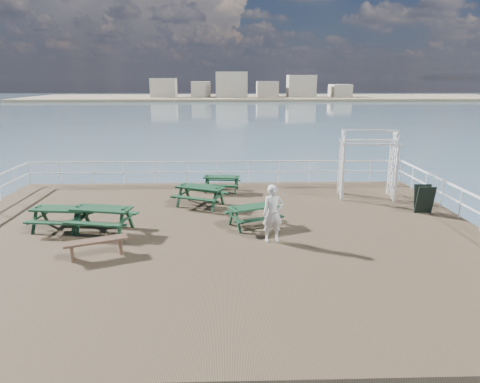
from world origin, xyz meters
name	(u,v)px	position (x,y,z in m)	size (l,w,h in m)	color
ground	(213,238)	(0.00, 0.00, -0.15)	(18.00, 14.00, 0.30)	brown
sea_backdrop	(263,94)	(12.54, 134.07, -0.51)	(300.00, 300.00, 9.20)	#466576
railing	(213,188)	(-0.07, 2.57, 0.87)	(17.77, 13.76, 1.10)	silver
picnic_table_a	(60,214)	(-5.03, 0.54, 0.55)	(1.94, 1.63, 0.87)	#143922
picnic_table_b	(200,192)	(-0.58, 3.15, 0.57)	(2.27, 2.09, 0.89)	#143922
picnic_table_c	(222,180)	(0.23, 5.37, 0.49)	(1.74, 1.48, 0.77)	#143922
picnic_table_d	(102,214)	(-3.61, 0.33, 0.59)	(2.19, 1.91, 0.93)	#143922
picnic_table_e	(253,211)	(1.37, 0.72, 0.52)	(2.03, 1.85, 0.81)	#143922
flat_bench_near	(96,244)	(-3.22, -1.72, 0.37)	(1.75, 1.05, 0.50)	#4E3928
trellis_arbor	(367,168)	(6.32, 4.22, 1.27)	(2.44, 1.52, 2.86)	silver
sandwich_board	(424,199)	(7.80, 1.99, 0.52)	(0.66, 0.50, 1.07)	black
person	(273,213)	(1.88, -0.68, 0.89)	(0.65, 0.43, 1.78)	silver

